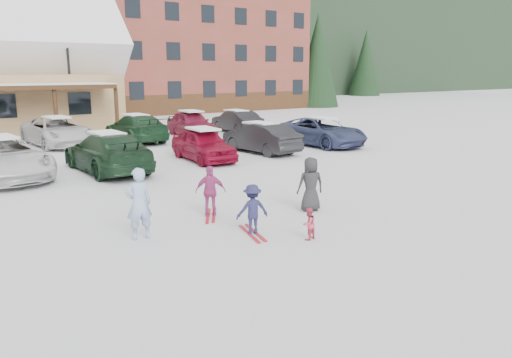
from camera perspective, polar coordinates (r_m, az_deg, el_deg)
ground at (r=12.49m, az=1.50°, el=-5.45°), size 160.00×160.00×0.00m
alpine_hotel at (r=52.37m, az=-11.19°, el=17.28°), size 31.48×14.01×21.48m
lamp_post at (r=34.23m, az=-20.50°, el=10.45°), size 0.50×0.25×5.59m
conifer_1 at (r=55.76m, az=7.05°, el=14.65°), size 4.84×4.84×11.22m
conifer_3 at (r=55.16m, az=-21.74°, el=12.74°), size 3.96×3.96×9.18m
conifer_4 at (r=69.16m, az=1.62°, el=14.48°), size 5.06×5.06×11.73m
adult_skier at (r=11.67m, az=-13.25°, el=-2.77°), size 0.64×0.44×1.68m
toddler_red at (r=11.50m, az=6.03°, el=-5.12°), size 0.41×0.35×0.75m
child_navy at (r=11.77m, az=-0.42°, el=-3.49°), size 0.87×0.64×1.21m
skis_child_navy at (r=11.95m, az=-0.41°, el=-6.21°), size 0.56×1.40×0.03m
child_magenta at (r=13.26m, az=-5.21°, el=-1.39°), size 0.86×0.71×1.37m
skis_child_magenta at (r=13.43m, az=-5.16°, el=-4.17°), size 0.91×1.29×0.03m
bystander_dark at (r=13.79m, az=6.25°, el=-0.59°), size 0.86×0.70×1.51m
parked_car_2 at (r=20.00m, az=-27.15°, el=2.15°), size 3.11×5.73×1.53m
parked_car_3 at (r=19.92m, az=-16.59°, el=2.94°), size 2.26×5.27×1.51m
parked_car_4 at (r=21.71m, az=-6.05°, el=3.94°), size 1.94×4.19×1.39m
parked_car_5 at (r=23.68m, az=0.55°, el=4.73°), size 1.90×4.43×1.42m
parked_car_6 at (r=26.25m, az=7.42°, el=5.39°), size 2.62×5.29×1.44m
parked_car_10 at (r=27.90m, az=-21.72°, el=5.08°), size 2.96×5.58×1.49m
parked_car_11 at (r=28.24m, az=-13.53°, el=5.67°), size 2.18×5.16×1.49m
parked_car_12 at (r=30.11m, az=-7.39°, el=6.31°), size 2.08×4.52×1.50m
parked_car_13 at (r=31.73m, az=-2.23°, el=6.60°), size 1.63×4.27×1.39m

